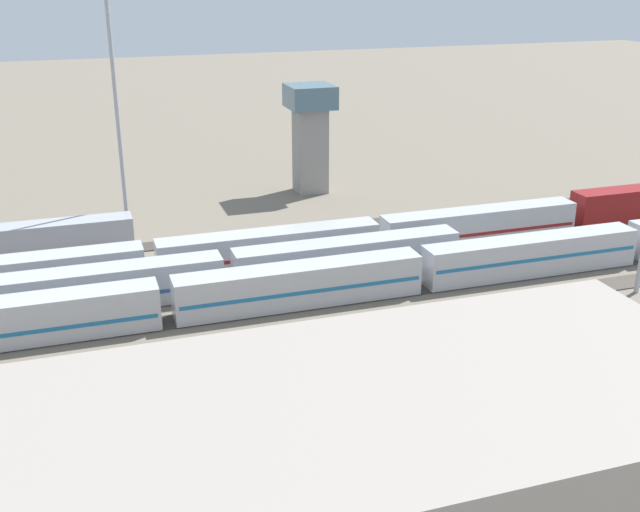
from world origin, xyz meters
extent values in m
plane|color=#756B5B|center=(0.00, 0.00, 0.00)|extent=(400.00, 400.00, 0.00)
cube|color=#3D3833|center=(0.00, -12.50, 0.06)|extent=(140.00, 2.80, 0.12)
cube|color=#3D3833|center=(0.00, -7.50, 0.06)|extent=(140.00, 2.80, 0.12)
cube|color=#3D3833|center=(0.00, -2.50, 0.06)|extent=(140.00, 2.80, 0.12)
cube|color=#4C443D|center=(0.00, 2.50, 0.06)|extent=(140.00, 2.80, 0.12)
cube|color=#3D3833|center=(0.00, 7.50, 0.06)|extent=(140.00, 2.80, 0.12)
cube|color=#4C443D|center=(0.00, 12.50, 0.06)|extent=(140.00, 2.80, 0.12)
cube|color=#B7BABF|center=(-22.77, 7.50, 2.02)|extent=(23.00, 3.00, 3.80)
cube|color=#1E6B9E|center=(-22.77, 7.50, 2.12)|extent=(22.40, 3.06, 0.36)
cube|color=#B7BABF|center=(1.43, 7.50, 2.02)|extent=(23.00, 3.00, 3.80)
cube|color=#1E6B9E|center=(1.43, 7.50, 1.87)|extent=(22.40, 3.06, 0.36)
cube|color=#B7BABF|center=(25.63, 7.50, 2.02)|extent=(23.00, 3.00, 3.80)
cube|color=#1E6B9E|center=(25.63, 7.50, 1.56)|extent=(22.40, 3.06, 0.36)
cube|color=maroon|center=(-44.26, -2.50, 2.32)|extent=(18.00, 3.00, 4.40)
cube|color=#B7BABF|center=(-22.56, -2.50, 2.02)|extent=(23.00, 3.00, 3.80)
cube|color=maroon|center=(-22.56, -2.50, 1.55)|extent=(22.40, 3.06, 0.36)
cube|color=#B7BABF|center=(1.64, -2.50, 2.02)|extent=(23.00, 3.00, 3.80)
cube|color=maroon|center=(1.64, -2.50, 1.66)|extent=(22.40, 3.06, 0.36)
cube|color=#B7BABF|center=(25.84, -2.50, 2.02)|extent=(23.00, 3.00, 3.80)
cube|color=maroon|center=(25.84, -2.50, 2.12)|extent=(22.40, 3.06, 0.36)
cube|color=#A8AAB2|center=(25.95, -12.50, 2.02)|extent=(23.00, 3.00, 3.80)
cube|color=#B7BABF|center=(-5.04, 2.50, 2.02)|extent=(23.00, 3.00, 3.80)
cube|color=#285193|center=(-5.04, 2.50, 2.05)|extent=(22.40, 3.06, 0.36)
cube|color=#B7BABF|center=(19.16, 2.50, 2.02)|extent=(23.00, 3.00, 3.80)
cube|color=#285193|center=(19.16, 2.50, 1.55)|extent=(22.40, 3.06, 0.36)
cylinder|color=#9EA0A5|center=(14.72, -16.04, 15.06)|extent=(0.44, 0.44, 30.12)
cube|color=gray|center=(-10.89, -28.19, 5.73)|extent=(4.00, 4.00, 11.47)
cube|color=slate|center=(-10.89, -28.19, 12.97)|extent=(6.00, 6.00, 3.00)
camera|label=1|loc=(19.82, 69.20, 29.45)|focal=43.13mm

